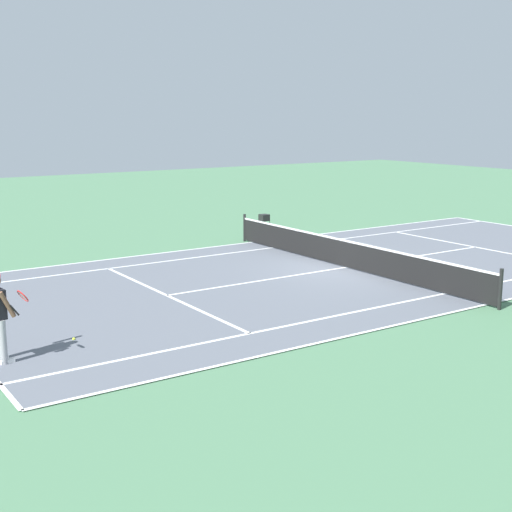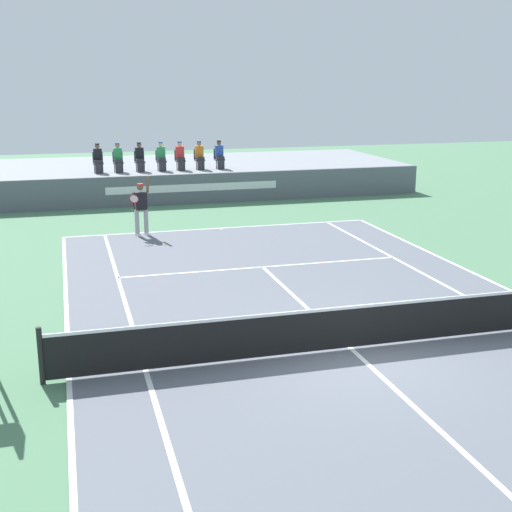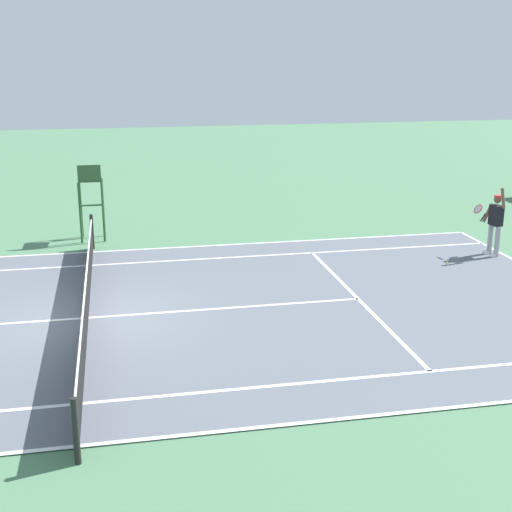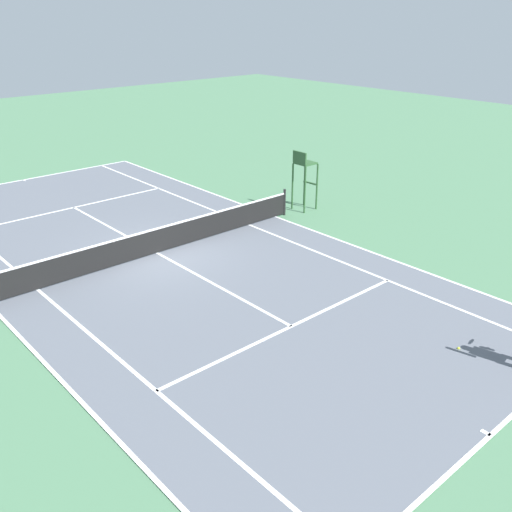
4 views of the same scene
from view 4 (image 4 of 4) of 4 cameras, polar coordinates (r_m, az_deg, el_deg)
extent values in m
plane|color=#4C7A56|center=(19.49, -9.81, 0.21)|extent=(80.00, 80.00, 0.00)
cube|color=slate|center=(19.49, -9.81, 0.23)|extent=(10.98, 23.78, 0.02)
cube|color=white|center=(12.44, 22.43, -16.26)|extent=(10.98, 0.10, 0.01)
cube|color=white|center=(29.79, -22.25, 7.07)|extent=(10.98, 0.10, 0.01)
cube|color=white|center=(22.59, 2.02, 3.93)|extent=(0.10, 23.78, 0.01)
cube|color=white|center=(21.72, -0.64, 3.12)|extent=(0.10, 23.78, 0.01)
cube|color=white|center=(17.92, -20.96, -3.20)|extent=(0.10, 23.78, 0.01)
cube|color=white|center=(14.95, 3.55, -7.04)|extent=(8.22, 0.10, 0.01)
cube|color=white|center=(24.85, -17.77, 4.65)|extent=(8.22, 0.10, 0.01)
cube|color=white|center=(19.48, -9.81, 0.27)|extent=(0.10, 12.80, 0.01)
cube|color=white|center=(12.47, 22.01, -16.08)|extent=(0.10, 0.20, 0.01)
cube|color=white|center=(29.69, -22.19, 7.03)|extent=(0.10, 0.20, 0.01)
cylinder|color=black|center=(22.72, 2.86, 5.40)|extent=(0.10, 0.10, 1.07)
cube|color=black|center=(19.31, -9.90, 1.51)|extent=(11.78, 0.02, 0.84)
cube|color=white|center=(19.16, -9.99, 2.68)|extent=(11.78, 0.03, 0.06)
sphere|color=#D1E533|center=(14.85, 19.61, -8.70)|extent=(0.07, 0.07, 0.07)
cylinder|color=#2D562D|center=(23.85, 4.88, 7.27)|extent=(0.07, 0.07, 1.90)
cylinder|color=#2D562D|center=(23.39, 6.12, 6.90)|extent=(0.07, 0.07, 1.90)
cylinder|color=#2D562D|center=(23.37, 3.68, 6.96)|extent=(0.07, 0.07, 1.90)
cylinder|color=#2D562D|center=(22.90, 4.92, 6.58)|extent=(0.07, 0.07, 1.90)
cube|color=#2D562D|center=(23.11, 4.98, 9.26)|extent=(0.70, 0.70, 0.06)
cube|color=#2D562D|center=(22.80, 4.39, 9.78)|extent=(0.06, 0.70, 0.48)
cube|color=#2D562D|center=(23.57, 5.44, 7.29)|extent=(0.10, 0.70, 0.04)
camera|label=1|loc=(26.16, 47.80, 10.05)|focal=49.44mm
camera|label=2|loc=(31.05, -14.27, 18.65)|focal=48.42mm
camera|label=3|loc=(16.04, -64.38, 4.07)|focal=49.99mm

